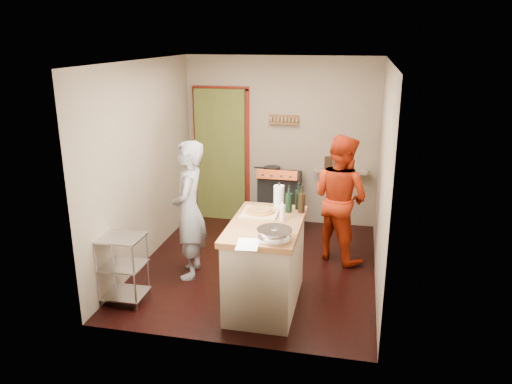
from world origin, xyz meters
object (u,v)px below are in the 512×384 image
at_px(stove, 280,200).
at_px(person_red, 340,198).
at_px(person_stripe, 189,210).
at_px(island, 266,262).
at_px(wire_shelving, 123,266).

relative_size(stove, person_red, 0.59).
bearing_deg(person_stripe, island, 53.95).
height_order(stove, person_stripe, person_stripe).
xyz_separation_m(island, person_red, (0.72, 1.39, 0.34)).
bearing_deg(island, stove, 95.70).
bearing_deg(stove, island, -84.30).
xyz_separation_m(person_stripe, person_red, (1.77, 0.89, -0.01)).
height_order(wire_shelving, person_stripe, person_stripe).
bearing_deg(wire_shelving, stove, 63.15).
relative_size(wire_shelving, person_stripe, 0.47).
xyz_separation_m(stove, wire_shelving, (-1.33, -2.62, -0.01)).
height_order(stove, island, island).
relative_size(island, person_stripe, 0.83).
height_order(wire_shelving, person_red, person_red).
relative_size(wire_shelving, island, 0.57).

